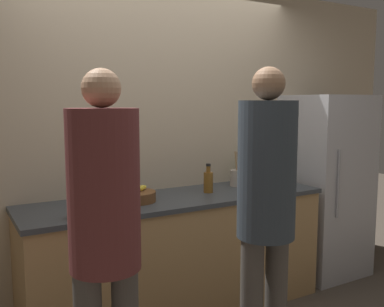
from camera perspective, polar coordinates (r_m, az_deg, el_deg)
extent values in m
cube|color=#C6B293|center=(3.49, -4.59, 1.69)|extent=(5.20, 0.06, 2.60)
cube|color=tan|center=(3.39, -1.98, -13.46)|extent=(2.30, 0.66, 0.87)
cube|color=#383D42|center=(3.27, -2.02, -5.99)|extent=(2.33, 0.69, 0.03)
cube|color=#B7B7BC|center=(4.22, 17.29, -4.02)|extent=(0.68, 0.64, 1.68)
cylinder|color=#99999E|center=(3.84, 18.92, -3.88)|extent=(0.02, 0.02, 0.59)
cylinder|color=brown|center=(1.99, -11.67, -4.78)|extent=(0.33, 0.33, 0.74)
sphere|color=tan|center=(1.95, -12.00, 8.53)|extent=(0.18, 0.18, 0.18)
cylinder|color=#4C4742|center=(2.69, 11.10, -19.36)|extent=(0.13, 0.13, 0.87)
cylinder|color=#333D47|center=(2.38, 9.94, -2.16)|extent=(0.32, 0.32, 0.76)
sphere|color=#936B4C|center=(2.36, 10.18, 9.17)|extent=(0.18, 0.18, 0.18)
cylinder|color=brown|center=(3.10, -7.47, -5.71)|extent=(0.28, 0.28, 0.07)
ellipsoid|color=yellow|center=(3.10, -6.88, -4.63)|extent=(0.15, 0.12, 0.04)
cylinder|color=#ADA393|center=(3.65, 6.09, -3.26)|extent=(0.13, 0.13, 0.14)
cylinder|color=#99754C|center=(3.63, 5.93, -1.61)|extent=(0.01, 0.05, 0.24)
cylinder|color=#99754C|center=(3.65, 6.20, -1.56)|extent=(0.03, 0.05, 0.24)
cylinder|color=#99754C|center=(3.62, 6.24, -1.62)|extent=(0.05, 0.01, 0.24)
cylinder|color=silver|center=(3.53, 10.39, -3.89)|extent=(0.05, 0.05, 0.11)
cylinder|color=silver|center=(3.52, 10.42, -2.71)|extent=(0.02, 0.02, 0.04)
cylinder|color=black|center=(3.52, 10.43, -2.32)|extent=(0.03, 0.03, 0.01)
cylinder|color=brown|center=(3.38, 2.19, -3.87)|extent=(0.07, 0.07, 0.16)
cylinder|color=brown|center=(3.36, 2.19, -2.10)|extent=(0.03, 0.03, 0.05)
cylinder|color=black|center=(3.35, 2.20, -1.52)|extent=(0.04, 0.04, 0.02)
cylinder|color=#28282D|center=(2.74, -15.42, -7.53)|extent=(0.09, 0.09, 0.08)
cylinder|color=beige|center=(3.86, 7.28, -3.15)|extent=(0.10, 0.10, 0.08)
sphere|color=#2D6B33|center=(3.85, 7.31, -1.78)|extent=(0.13, 0.13, 0.13)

